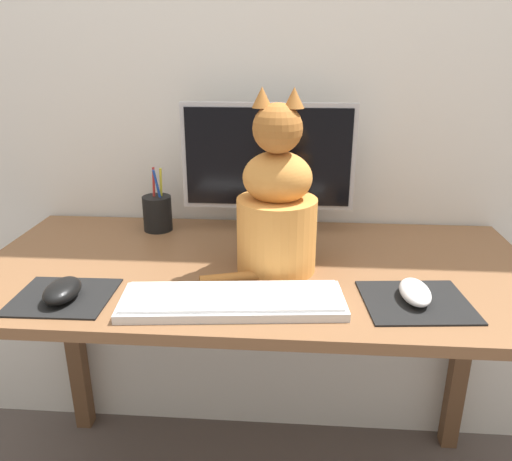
# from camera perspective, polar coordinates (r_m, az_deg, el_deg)

# --- Properties ---
(wall_back) EXTENTS (7.00, 0.04, 2.50)m
(wall_back) POSITION_cam_1_polar(r_m,az_deg,el_deg) (1.44, 1.11, 20.30)
(wall_back) COLOR silver
(wall_back) RESTS_ON ground_plane
(desk) EXTENTS (1.32, 0.64, 0.76)m
(desk) POSITION_cam_1_polar(r_m,az_deg,el_deg) (1.24, 0.01, -8.55)
(desk) COLOR brown
(desk) RESTS_ON ground_plane
(monitor) EXTENTS (0.46, 0.17, 0.36)m
(monitor) POSITION_cam_1_polar(r_m,az_deg,el_deg) (1.35, 1.36, 7.43)
(monitor) COLOR #B2B2B7
(monitor) RESTS_ON desk
(keyboard) EXTENTS (0.46, 0.18, 0.02)m
(keyboard) POSITION_cam_1_polar(r_m,az_deg,el_deg) (1.01, -2.69, -7.99)
(keyboard) COLOR silver
(keyboard) RESTS_ON desk
(mousepad_left) EXTENTS (0.20, 0.18, 0.00)m
(mousepad_left) POSITION_cam_1_polar(r_m,az_deg,el_deg) (1.12, -21.17, -7.08)
(mousepad_left) COLOR black
(mousepad_left) RESTS_ON desk
(mousepad_right) EXTENTS (0.23, 0.20, 0.00)m
(mousepad_right) POSITION_cam_1_polar(r_m,az_deg,el_deg) (1.08, 17.83, -7.75)
(mousepad_right) COLOR black
(mousepad_right) RESTS_ON desk
(computer_mouse_left) EXTENTS (0.07, 0.11, 0.04)m
(computer_mouse_left) POSITION_cam_1_polar(r_m,az_deg,el_deg) (1.09, -21.26, -6.41)
(computer_mouse_left) COLOR black
(computer_mouse_left) RESTS_ON mousepad_left
(computer_mouse_right) EXTENTS (0.06, 0.11, 0.03)m
(computer_mouse_right) POSITION_cam_1_polar(r_m,az_deg,el_deg) (1.07, 17.72, -6.71)
(computer_mouse_right) COLOR white
(computer_mouse_right) RESTS_ON mousepad_right
(cat) EXTENTS (0.26, 0.22, 0.41)m
(cat) POSITION_cam_1_polar(r_m,az_deg,el_deg) (1.12, 2.36, 2.75)
(cat) COLOR #D6893D
(cat) RESTS_ON desk
(pen_cup) EXTENTS (0.08, 0.08, 0.18)m
(pen_cup) POSITION_cam_1_polar(r_m,az_deg,el_deg) (1.43, -11.20, 2.02)
(pen_cup) COLOR black
(pen_cup) RESTS_ON desk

